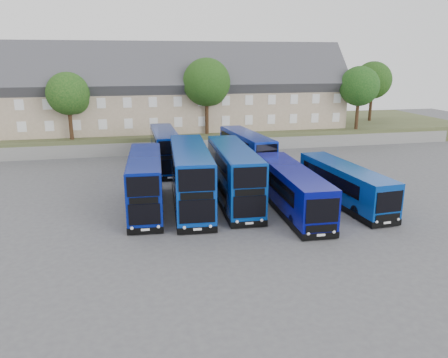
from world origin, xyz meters
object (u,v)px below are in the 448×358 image
Objects in this scene: tree_west at (69,95)px; tree_east at (360,88)px; dd_front_mid at (191,178)px; dd_front_left at (146,184)px; coach_east_a at (291,190)px; tree_far at (373,82)px; tree_mid at (208,84)px.

tree_west is 0.94× the size of tree_east.
tree_west reaches higher than dd_front_mid.
tree_east is at bearing 39.46° from dd_front_left.
dd_front_left is at bearing -70.30° from tree_west.
tree_east reaches higher than coach_east_a.
dd_front_mid is 42.10m from tree_far.
dd_front_mid is at bearing -62.45° from tree_west.
tree_west is at bearing -178.21° from tree_mid.
tree_east is at bearing -1.43° from tree_mid.
dd_front_left is 0.88× the size of coach_east_a.
tree_west is (-10.83, 20.77, 4.79)m from dd_front_mid.
tree_west is at bearing 129.78° from coach_east_a.
coach_east_a is 1.46× the size of tree_east.
tree_west is (-7.43, 20.75, 5.03)m from dd_front_left.
dd_front_mid is 33.03m from tree_east.
dd_front_mid is 1.44× the size of tree_east.
coach_east_a is 1.56× the size of tree_west.
tree_far is (31.17, 27.77, 5.46)m from dd_front_mid.
tree_east is (20.00, -0.50, -0.68)m from tree_mid.
dd_front_left reaches higher than coach_east_a.
tree_mid reaches higher than dd_front_mid.
tree_mid reaches higher than tree_east.
tree_east is (36.00, 0.00, 0.34)m from tree_west.
tree_east is at bearing 43.41° from dd_front_mid.
tree_east is 9.23m from tree_far.
tree_far reaches higher than dd_front_mid.
dd_front_left is at bearing -144.01° from tree_east.
tree_east is 0.94× the size of tree_far.
tree_far is at bearing 45.58° from dd_front_mid.
coach_east_a is (10.66, -2.48, -0.43)m from dd_front_left.
tree_west is 42.58m from tree_far.
dd_front_mid is 7.69m from coach_east_a.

